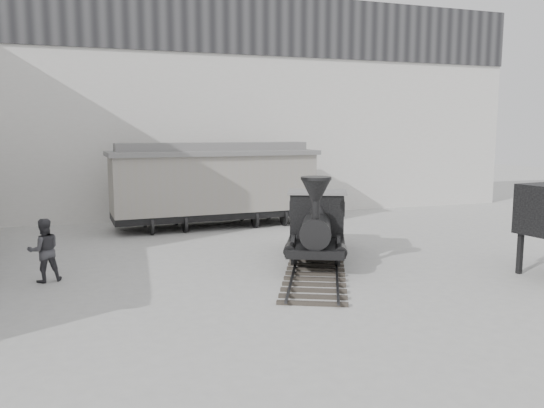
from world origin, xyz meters
name	(u,v)px	position (x,y,z in m)	size (l,w,h in m)	color
ground	(328,298)	(0.00, 0.00, 0.00)	(90.00, 90.00, 0.00)	#9E9E9B
north_wall	(208,106)	(0.00, 14.98, 5.55)	(34.00, 2.51, 11.00)	silver
locomotive	(317,230)	(1.24, 3.70, 1.06)	(4.97, 8.17, 2.88)	#342D29
boxcar	(214,183)	(-0.56, 11.18, 1.98)	(9.36, 3.39, 3.77)	black
visitor_b	(44,250)	(-7.03, 3.92, 0.91)	(0.89, 0.69, 1.82)	#39393D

